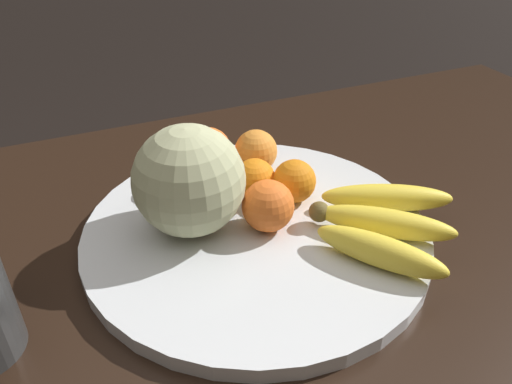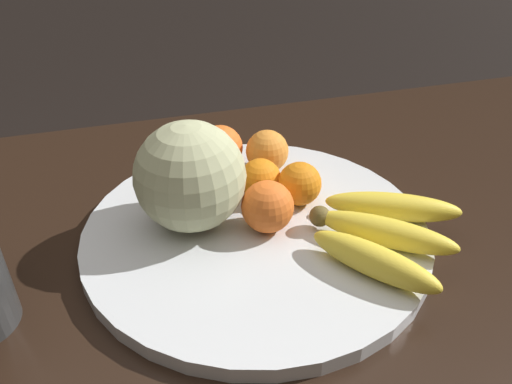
{
  "view_description": "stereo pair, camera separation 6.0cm",
  "coord_description": "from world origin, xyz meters",
  "px_view_note": "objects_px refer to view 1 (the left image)",
  "views": [
    {
      "loc": [
        -0.13,
        -0.42,
        1.17
      ],
      "look_at": [
        0.07,
        0.05,
        0.83
      ],
      "focal_mm": 35.0,
      "sensor_mm": 36.0,
      "label": 1
    },
    {
      "loc": [
        -0.07,
        -0.44,
        1.17
      ],
      "look_at": [
        0.07,
        0.05,
        0.83
      ],
      "focal_mm": 35.0,
      "sensor_mm": 36.0,
      "label": 2
    }
  ],
  "objects_px": {
    "kitchen_table": "(222,329)",
    "fruit_bowl": "(256,230)",
    "banana_bunch": "(383,221)",
    "orange_top_small": "(255,179)",
    "orange_back_right": "(268,206)",
    "orange_back_left": "(209,150)",
    "orange_mid_center": "(185,170)",
    "melon": "(189,181)",
    "orange_front_left": "(256,151)",
    "orange_front_right": "(294,181)"
  },
  "relations": [
    {
      "from": "orange_mid_center",
      "to": "orange_front_right",
      "type": "bearing_deg",
      "value": -34.5
    },
    {
      "from": "orange_front_right",
      "to": "melon",
      "type": "bearing_deg",
      "value": -178.22
    },
    {
      "from": "kitchen_table",
      "to": "orange_front_left",
      "type": "height_order",
      "value": "orange_front_left"
    },
    {
      "from": "fruit_bowl",
      "to": "orange_mid_center",
      "type": "xyz_separation_m",
      "value": [
        -0.06,
        0.12,
        0.04
      ]
    },
    {
      "from": "melon",
      "to": "orange_front_left",
      "type": "height_order",
      "value": "melon"
    },
    {
      "from": "banana_bunch",
      "to": "orange_top_small",
      "type": "bearing_deg",
      "value": 168.34
    },
    {
      "from": "fruit_bowl",
      "to": "orange_front_left",
      "type": "height_order",
      "value": "orange_front_left"
    },
    {
      "from": "fruit_bowl",
      "to": "orange_back_right",
      "type": "distance_m",
      "value": 0.04
    },
    {
      "from": "banana_bunch",
      "to": "orange_front_right",
      "type": "bearing_deg",
      "value": 159.95
    },
    {
      "from": "banana_bunch",
      "to": "orange_front_left",
      "type": "height_order",
      "value": "orange_front_left"
    },
    {
      "from": "banana_bunch",
      "to": "orange_back_left",
      "type": "bearing_deg",
      "value": 161.59
    },
    {
      "from": "orange_top_small",
      "to": "fruit_bowl",
      "type": "bearing_deg",
      "value": -111.58
    },
    {
      "from": "kitchen_table",
      "to": "orange_back_left",
      "type": "relative_size",
      "value": 24.74
    },
    {
      "from": "kitchen_table",
      "to": "orange_back_left",
      "type": "xyz_separation_m",
      "value": [
        0.06,
        0.2,
        0.15
      ]
    },
    {
      "from": "kitchen_table",
      "to": "fruit_bowl",
      "type": "distance_m",
      "value": 0.13
    },
    {
      "from": "kitchen_table",
      "to": "fruit_bowl",
      "type": "height_order",
      "value": "fruit_bowl"
    },
    {
      "from": "fruit_bowl",
      "to": "orange_mid_center",
      "type": "distance_m",
      "value": 0.14
    },
    {
      "from": "banana_bunch",
      "to": "orange_front_left",
      "type": "bearing_deg",
      "value": 151.09
    },
    {
      "from": "melon",
      "to": "orange_back_right",
      "type": "bearing_deg",
      "value": -23.99
    },
    {
      "from": "fruit_bowl",
      "to": "orange_back_left",
      "type": "bearing_deg",
      "value": 93.73
    },
    {
      "from": "orange_back_left",
      "to": "orange_mid_center",
      "type": "bearing_deg",
      "value": -143.7
    },
    {
      "from": "kitchen_table",
      "to": "orange_top_small",
      "type": "xyz_separation_m",
      "value": [
        0.09,
        0.11,
        0.14
      ]
    },
    {
      "from": "orange_front_right",
      "to": "fruit_bowl",
      "type": "bearing_deg",
      "value": -154.65
    },
    {
      "from": "fruit_bowl",
      "to": "melon",
      "type": "bearing_deg",
      "value": 159.02
    },
    {
      "from": "banana_bunch",
      "to": "orange_back_right",
      "type": "relative_size",
      "value": 3.31
    },
    {
      "from": "melon",
      "to": "orange_mid_center",
      "type": "distance_m",
      "value": 0.1
    },
    {
      "from": "orange_front_right",
      "to": "orange_top_small",
      "type": "height_order",
      "value": "orange_front_right"
    },
    {
      "from": "orange_front_left",
      "to": "orange_back_right",
      "type": "relative_size",
      "value": 0.96
    },
    {
      "from": "orange_front_left",
      "to": "orange_mid_center",
      "type": "bearing_deg",
      "value": -176.41
    },
    {
      "from": "orange_front_right",
      "to": "orange_mid_center",
      "type": "distance_m",
      "value": 0.15
    },
    {
      "from": "orange_back_right",
      "to": "fruit_bowl",
      "type": "bearing_deg",
      "value": 140.22
    },
    {
      "from": "fruit_bowl",
      "to": "orange_front_left",
      "type": "xyz_separation_m",
      "value": [
        0.05,
        0.13,
        0.04
      ]
    },
    {
      "from": "fruit_bowl",
      "to": "melon",
      "type": "xyz_separation_m",
      "value": [
        -0.07,
        0.03,
        0.08
      ]
    },
    {
      "from": "melon",
      "to": "banana_bunch",
      "type": "bearing_deg",
      "value": -26.83
    },
    {
      "from": "orange_back_right",
      "to": "orange_top_small",
      "type": "distance_m",
      "value": 0.07
    },
    {
      "from": "orange_mid_center",
      "to": "orange_back_right",
      "type": "distance_m",
      "value": 0.15
    },
    {
      "from": "banana_bunch",
      "to": "orange_top_small",
      "type": "height_order",
      "value": "orange_top_small"
    },
    {
      "from": "orange_front_right",
      "to": "orange_back_right",
      "type": "height_order",
      "value": "orange_back_right"
    },
    {
      "from": "fruit_bowl",
      "to": "orange_top_small",
      "type": "height_order",
      "value": "orange_top_small"
    },
    {
      "from": "banana_bunch",
      "to": "orange_back_right",
      "type": "bearing_deg",
      "value": -169.33
    },
    {
      "from": "orange_mid_center",
      "to": "orange_top_small",
      "type": "xyz_separation_m",
      "value": [
        0.08,
        -0.06,
        -0.0
      ]
    },
    {
      "from": "kitchen_table",
      "to": "orange_front_left",
      "type": "xyz_separation_m",
      "value": [
        0.12,
        0.17,
        0.15
      ]
    },
    {
      "from": "fruit_bowl",
      "to": "orange_back_left",
      "type": "xyz_separation_m",
      "value": [
        -0.01,
        0.15,
        0.04
      ]
    },
    {
      "from": "orange_back_right",
      "to": "orange_front_left",
      "type": "bearing_deg",
      "value": 72.79
    },
    {
      "from": "melon",
      "to": "orange_mid_center",
      "type": "relative_size",
      "value": 2.42
    },
    {
      "from": "orange_front_left",
      "to": "orange_top_small",
      "type": "distance_m",
      "value": 0.07
    },
    {
      "from": "melon",
      "to": "orange_mid_center",
      "type": "xyz_separation_m",
      "value": [
        0.02,
        0.09,
        -0.04
      ]
    },
    {
      "from": "melon",
      "to": "orange_mid_center",
      "type": "bearing_deg",
      "value": 78.29
    },
    {
      "from": "fruit_bowl",
      "to": "orange_mid_center",
      "type": "relative_size",
      "value": 7.72
    },
    {
      "from": "kitchen_table",
      "to": "orange_back_right",
      "type": "distance_m",
      "value": 0.17
    }
  ]
}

